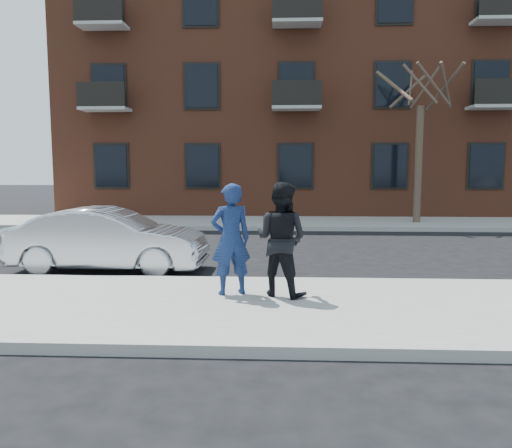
{
  "coord_description": "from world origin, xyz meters",
  "views": [
    {
      "loc": [
        -0.56,
        -7.48,
        2.2
      ],
      "look_at": [
        -0.92,
        0.4,
        1.28
      ],
      "focal_mm": 35.0,
      "sensor_mm": 36.0,
      "label": 1
    }
  ],
  "objects_px": {
    "man_hoodie": "(231,239)",
    "man_peacoat": "(281,239)",
    "street_tree": "(422,72)",
    "silver_sedan": "(109,240)"
  },
  "relations": [
    {
      "from": "street_tree",
      "to": "man_hoodie",
      "type": "distance_m",
      "value": 12.94
    },
    {
      "from": "man_peacoat",
      "to": "man_hoodie",
      "type": "bearing_deg",
      "value": 25.14
    },
    {
      "from": "silver_sedan",
      "to": "street_tree",
      "type": "bearing_deg",
      "value": -44.64
    },
    {
      "from": "man_hoodie",
      "to": "man_peacoat",
      "type": "bearing_deg",
      "value": 158.4
    },
    {
      "from": "man_hoodie",
      "to": "man_peacoat",
      "type": "xyz_separation_m",
      "value": [
        0.8,
        -0.03,
        0.01
      ]
    },
    {
      "from": "street_tree",
      "to": "man_hoodie",
      "type": "xyz_separation_m",
      "value": [
        -5.82,
        -10.65,
        -4.48
      ]
    },
    {
      "from": "silver_sedan",
      "to": "man_peacoat",
      "type": "distance_m",
      "value": 4.31
    },
    {
      "from": "street_tree",
      "to": "man_hoodie",
      "type": "bearing_deg",
      "value": -118.67
    },
    {
      "from": "street_tree",
      "to": "silver_sedan",
      "type": "height_order",
      "value": "street_tree"
    },
    {
      "from": "silver_sedan",
      "to": "man_peacoat",
      "type": "height_order",
      "value": "man_peacoat"
    }
  ]
}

